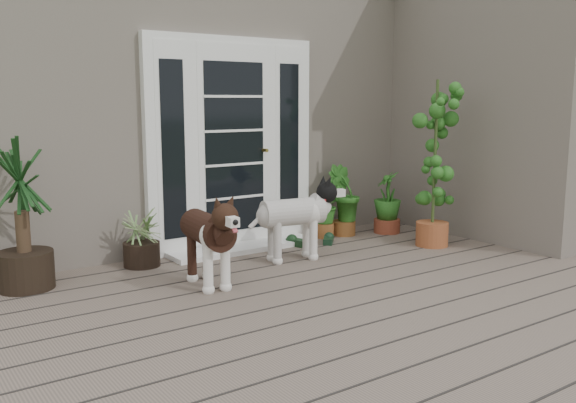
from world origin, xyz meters
TOP-DOWN VIEW (x-y plane):
  - deck at (0.00, 0.40)m, footprint 6.20×4.60m
  - house_main at (0.00, 4.65)m, footprint 7.40×4.00m
  - house_wing at (2.90, 1.50)m, footprint 1.60×2.40m
  - door_unit at (-0.20, 2.60)m, footprint 1.90×0.14m
  - door_step at (-0.20, 2.40)m, footprint 1.60×0.40m
  - brindle_dog at (-1.09, 1.49)m, footprint 0.44×0.86m
  - white_dog at (-0.03, 1.77)m, footprint 0.87×0.49m
  - spider_plant at (-1.30, 2.40)m, footprint 0.69×0.69m
  - yucca at (-2.34, 2.27)m, footprint 1.11×1.11m
  - herb_a at (0.84, 2.40)m, footprint 0.53×0.53m
  - herb_b at (1.10, 2.36)m, footprint 0.54×0.54m
  - herb_c at (1.59, 2.16)m, footprint 0.51×0.51m
  - sapling at (1.52, 1.41)m, footprint 0.65×0.65m
  - clog_left at (0.35, 2.21)m, footprint 0.21×0.33m
  - clog_right at (0.69, 2.13)m, footprint 0.29×0.29m

SIDE VIEW (x-z plane):
  - deck at x=0.00m, z-range 0.00..0.12m
  - door_step at x=-0.20m, z-range 0.12..0.17m
  - clog_right at x=0.69m, z-range 0.12..0.20m
  - clog_left at x=0.35m, z-range 0.12..0.21m
  - herb_a at x=0.84m, z-range 0.12..0.62m
  - herb_c at x=1.59m, z-range 0.12..0.69m
  - herb_b at x=1.10m, z-range 0.12..0.70m
  - spider_plant at x=-1.30m, z-range 0.12..0.72m
  - white_dog at x=-0.03m, z-range 0.12..0.80m
  - brindle_dog at x=-1.09m, z-range 0.12..0.81m
  - yucca at x=-2.34m, z-range 0.12..1.34m
  - sapling at x=1.52m, z-range 0.12..1.91m
  - door_unit at x=-0.20m, z-range 0.12..2.27m
  - house_main at x=0.00m, z-range 0.00..3.10m
  - house_wing at x=2.90m, z-range 0.00..3.10m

